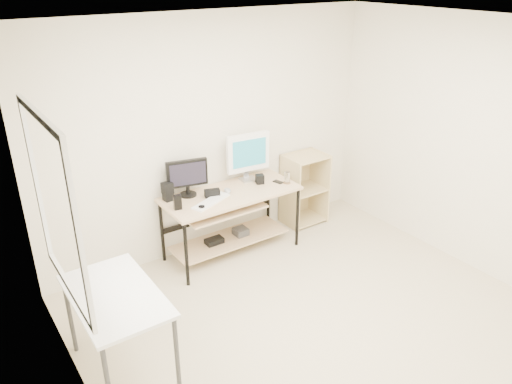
{
  "coord_description": "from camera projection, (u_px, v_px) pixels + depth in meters",
  "views": [
    {
      "loc": [
        -2.55,
        -2.53,
        3.0
      ],
      "look_at": [
        0.09,
        1.3,
        0.87
      ],
      "focal_mm": 35.0,
      "sensor_mm": 36.0,
      "label": 1
    }
  ],
  "objects": [
    {
      "name": "volume_puck",
      "position": [
        202.0,
        207.0,
        5.03
      ],
      "size": [
        0.08,
        0.08,
        0.03
      ],
      "primitive_type": "cylinder",
      "rotation": [
        0.0,
        0.0,
        0.19
      ],
      "color": "black",
      "rests_on": "desk"
    },
    {
      "name": "mouse",
      "position": [
        227.0,
        190.0,
        5.39
      ],
      "size": [
        0.12,
        0.14,
        0.04
      ],
      "primitive_type": "ellipsoid",
      "rotation": [
        0.0,
        0.0,
        -0.38
      ],
      "color": "#A9A9AE",
      "rests_on": "desk"
    },
    {
      "name": "coaster",
      "position": [
        287.0,
        183.0,
        5.62
      ],
      "size": [
        0.11,
        0.11,
        0.01
      ],
      "primitive_type": "cylinder",
      "rotation": [
        0.0,
        0.0,
        0.36
      ],
      "color": "#9C7246",
      "rests_on": "desk"
    },
    {
      "name": "audio_controller",
      "position": [
        178.0,
        202.0,
        4.99
      ],
      "size": [
        0.09,
        0.06,
        0.16
      ],
      "primitive_type": "cube",
      "rotation": [
        0.0,
        0.0,
        -0.2
      ],
      "color": "black",
      "rests_on": "desk"
    },
    {
      "name": "drinking_glass",
      "position": [
        287.0,
        177.0,
        5.59
      ],
      "size": [
        0.08,
        0.08,
        0.13
      ],
      "primitive_type": "cylinder",
      "rotation": [
        0.0,
        0.0,
        0.36
      ],
      "color": "white",
      "rests_on": "coaster"
    },
    {
      "name": "white_imac",
      "position": [
        248.0,
        154.0,
        5.57
      ],
      "size": [
        0.52,
        0.17,
        0.55
      ],
      "rotation": [
        0.0,
        0.0,
        -0.1
      ],
      "color": "silver",
      "rests_on": "desk"
    },
    {
      "name": "keyboard",
      "position": [
        211.0,
        201.0,
        5.17
      ],
      "size": [
        0.51,
        0.31,
        0.02
      ],
      "primitive_type": "cube",
      "rotation": [
        0.0,
        0.0,
        0.39
      ],
      "color": "white",
      "rests_on": "desk"
    },
    {
      "name": "shelf_unit",
      "position": [
        302.0,
        188.0,
        6.23
      ],
      "size": [
        0.5,
        0.4,
        0.9
      ],
      "color": "beige",
      "rests_on": "ground"
    },
    {
      "name": "room",
      "position": [
        324.0,
        202.0,
        3.87
      ],
      "size": [
        4.01,
        4.01,
        2.62
      ],
      "color": "beige",
      "rests_on": "ground"
    },
    {
      "name": "speaker_left",
      "position": [
        168.0,
        191.0,
        5.17
      ],
      "size": [
        0.11,
        0.11,
        0.2
      ],
      "rotation": [
        0.0,
        0.0,
        0.11
      ],
      "color": "black",
      "rests_on": "desk"
    },
    {
      "name": "side_table",
      "position": [
        116.0,
        303.0,
        3.77
      ],
      "size": [
        0.6,
        1.0,
        0.75
      ],
      "color": "white",
      "rests_on": "ground"
    },
    {
      "name": "desk",
      "position": [
        229.0,
        211.0,
        5.47
      ],
      "size": [
        1.5,
        0.65,
        0.75
      ],
      "color": "#DAB88A",
      "rests_on": "ground"
    },
    {
      "name": "center_speaker",
      "position": [
        212.0,
        193.0,
        5.28
      ],
      "size": [
        0.18,
        0.12,
        0.08
      ],
      "primitive_type": "cube",
      "rotation": [
        0.0,
        0.0,
        -0.31
      ],
      "color": "black",
      "rests_on": "desk"
    },
    {
      "name": "smartphone",
      "position": [
        278.0,
        182.0,
        5.64
      ],
      "size": [
        0.09,
        0.13,
        0.01
      ],
      "primitive_type": "cube",
      "rotation": [
        0.0,
        0.0,
        0.25
      ],
      "color": "black",
      "rests_on": "desk"
    },
    {
      "name": "black_monitor",
      "position": [
        187.0,
        175.0,
        5.23
      ],
      "size": [
        0.44,
        0.18,
        0.4
      ],
      "rotation": [
        0.0,
        0.0,
        -0.22
      ],
      "color": "black",
      "rests_on": "desk"
    },
    {
      "name": "speaker_right",
      "position": [
        260.0,
        179.0,
        5.6
      ],
      "size": [
        0.11,
        0.11,
        0.1
      ],
      "primitive_type": "cube",
      "rotation": [
        0.0,
        0.0,
        -0.35
      ],
      "color": "black",
      "rests_on": "desk"
    }
  ]
}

